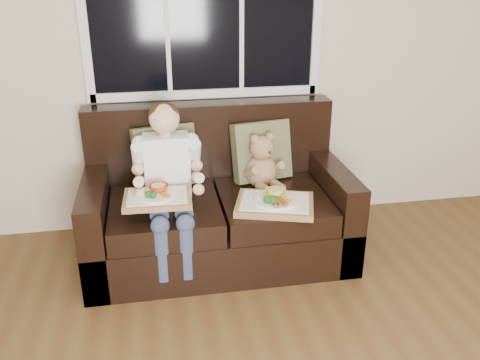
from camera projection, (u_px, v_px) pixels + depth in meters
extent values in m
cube|color=beige|center=(261.00, 40.00, 3.51)|extent=(4.50, 0.02, 2.70)
cube|color=silver|center=(206.00, 93.00, 3.56)|extent=(1.58, 0.04, 0.06)
cube|color=black|center=(219.00, 235.00, 3.42)|extent=(1.70, 0.90, 0.30)
cube|color=black|center=(98.00, 225.00, 3.23)|extent=(0.15, 0.90, 0.60)
cube|color=black|center=(330.00, 206.00, 3.49)|extent=(0.15, 0.90, 0.60)
cube|color=black|center=(210.00, 149.00, 3.57)|extent=(1.70, 0.18, 0.66)
cube|color=black|center=(165.00, 214.00, 3.20)|extent=(0.68, 0.72, 0.15)
cube|color=black|center=(273.00, 206.00, 3.31)|extent=(0.68, 0.72, 0.15)
cube|color=#686A42|center=(165.00, 156.00, 3.37)|extent=(0.44, 0.28, 0.42)
cube|color=#686A42|center=(261.00, 151.00, 3.48)|extent=(0.43, 0.27, 0.41)
cube|color=white|center=(167.00, 165.00, 3.21)|extent=(0.28, 0.18, 0.39)
sphere|color=#E9B28F|center=(164.00, 119.00, 3.08)|extent=(0.19, 0.19, 0.19)
ellipsoid|color=#372211|center=(164.00, 114.00, 3.09)|extent=(0.19, 0.19, 0.13)
cylinder|color=#323C57|center=(158.00, 203.00, 3.06)|extent=(0.11, 0.35, 0.11)
cylinder|color=#323C57|center=(182.00, 201.00, 3.09)|extent=(0.11, 0.35, 0.11)
cylinder|color=#323C57|center=(162.00, 254.00, 2.93)|extent=(0.10, 0.10, 0.33)
cylinder|color=#323C57|center=(187.00, 252.00, 2.95)|extent=(0.10, 0.10, 0.33)
cylinder|color=#E9B28F|center=(139.00, 168.00, 3.05)|extent=(0.07, 0.35, 0.27)
cylinder|color=#E9B28F|center=(196.00, 164.00, 3.10)|extent=(0.07, 0.35, 0.27)
ellipsoid|color=#A87A59|center=(261.00, 171.00, 3.41)|extent=(0.26, 0.24, 0.23)
sphere|color=#A87A59|center=(262.00, 148.00, 3.33)|extent=(0.20, 0.20, 0.16)
sphere|color=#A87A59|center=(253.00, 138.00, 3.30)|extent=(0.06, 0.06, 0.06)
sphere|color=#A87A59|center=(270.00, 137.00, 3.32)|extent=(0.06, 0.06, 0.06)
sphere|color=#A87A59|center=(264.00, 153.00, 3.28)|extent=(0.06, 0.06, 0.06)
sphere|color=#312115|center=(265.00, 153.00, 3.25)|extent=(0.02, 0.02, 0.02)
cylinder|color=#A87A59|center=(257.00, 188.00, 3.32)|extent=(0.10, 0.14, 0.06)
cylinder|color=#A87A59|center=(273.00, 187.00, 3.33)|extent=(0.10, 0.14, 0.06)
cube|color=#A17C48|center=(158.00, 199.00, 2.98)|extent=(0.41, 0.32, 0.03)
cube|color=silver|center=(157.00, 196.00, 2.97)|extent=(0.36, 0.27, 0.01)
cylinder|color=white|center=(157.00, 195.00, 2.96)|extent=(0.22, 0.22, 0.01)
imported|color=red|center=(158.00, 188.00, 2.99)|extent=(0.12, 0.12, 0.04)
cylinder|color=tan|center=(158.00, 188.00, 2.99)|extent=(0.08, 0.08, 0.02)
ellipsoid|color=#20601E|center=(148.00, 194.00, 2.90)|extent=(0.04, 0.04, 0.04)
ellipsoid|color=#20601E|center=(153.00, 195.00, 2.90)|extent=(0.04, 0.04, 0.04)
cylinder|color=orange|center=(165.00, 195.00, 2.92)|extent=(0.04, 0.06, 0.01)
cube|color=#A17C48|center=(275.00, 204.00, 3.12)|extent=(0.55, 0.48, 0.04)
cube|color=silver|center=(275.00, 201.00, 3.11)|extent=(0.48, 0.41, 0.01)
cylinder|color=white|center=(275.00, 200.00, 3.09)|extent=(0.27, 0.27, 0.02)
imported|color=#F8F520|center=(275.00, 193.00, 3.13)|extent=(0.17, 0.17, 0.03)
cylinder|color=tan|center=(275.00, 192.00, 3.13)|extent=(0.10, 0.10, 0.02)
ellipsoid|color=#20601E|center=(267.00, 199.00, 3.03)|extent=(0.05, 0.05, 0.04)
ellipsoid|color=#20601E|center=(273.00, 200.00, 3.02)|extent=(0.05, 0.05, 0.04)
cylinder|color=orange|center=(286.00, 200.00, 3.05)|extent=(0.05, 0.07, 0.02)
cylinder|color=brown|center=(278.00, 202.00, 3.02)|extent=(0.03, 0.10, 0.02)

